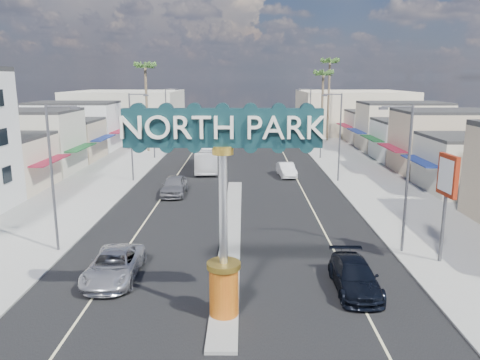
{
  "coord_description": "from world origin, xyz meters",
  "views": [
    {
      "loc": [
        0.88,
        -17.21,
        10.53
      ],
      "look_at": [
        0.65,
        9.55,
        4.66
      ],
      "focal_mm": 35.0,
      "sensor_mm": 36.0,
      "label": 1
    }
  ],
  "objects_px": {
    "streetlight_r_mid": "(338,133)",
    "car_parked_right": "(286,170)",
    "traffic_signal_right": "(307,127)",
    "gateway_sign": "(223,189)",
    "streetlight_l_mid": "(133,133)",
    "streetlight_r_far": "(309,116)",
    "streetlight_r_near": "(405,172)",
    "streetlight_l_near": "(54,171)",
    "palm_right_far": "(330,66)",
    "palm_right_mid": "(323,77)",
    "car_parked_left": "(174,186)",
    "streetlight_l_far": "(167,115)",
    "palm_left_far": "(145,71)",
    "city_bus": "(207,157)",
    "traffic_signal_left": "(167,126)",
    "suv_left": "(114,265)",
    "suv_right": "(355,276)",
    "bank_pylon_sign": "(447,181)"
  },
  "relations": [
    {
      "from": "streetlight_r_near",
      "to": "streetlight_l_near",
      "type": "bearing_deg",
      "value": 180.0
    },
    {
      "from": "gateway_sign",
      "to": "palm_right_mid",
      "type": "height_order",
      "value": "palm_right_mid"
    },
    {
      "from": "traffic_signal_right",
      "to": "car_parked_left",
      "type": "xyz_separation_m",
      "value": [
        -14.68,
        -19.63,
        -3.4
      ]
    },
    {
      "from": "car_parked_left",
      "to": "traffic_signal_right",
      "type": "bearing_deg",
      "value": 53.07
    },
    {
      "from": "city_bus",
      "to": "suv_right",
      "type": "bearing_deg",
      "value": -76.12
    },
    {
      "from": "streetlight_r_mid",
      "to": "car_parked_right",
      "type": "relative_size",
      "value": 1.98
    },
    {
      "from": "palm_right_far",
      "to": "car_parked_right",
      "type": "distance_m",
      "value": 32.97
    },
    {
      "from": "palm_left_far",
      "to": "city_bus",
      "type": "distance_m",
      "value": 19.14
    },
    {
      "from": "traffic_signal_left",
      "to": "car_parked_left",
      "type": "relative_size",
      "value": 1.16
    },
    {
      "from": "streetlight_l_near",
      "to": "streetlight_r_far",
      "type": "distance_m",
      "value": 46.9
    },
    {
      "from": "gateway_sign",
      "to": "palm_right_far",
      "type": "xyz_separation_m",
      "value": [
        15.0,
        60.02,
        6.46
      ]
    },
    {
      "from": "streetlight_l_far",
      "to": "streetlight_r_mid",
      "type": "xyz_separation_m",
      "value": [
        20.87,
        -22.0,
        0.0
      ]
    },
    {
      "from": "streetlight_l_mid",
      "to": "streetlight_r_mid",
      "type": "xyz_separation_m",
      "value": [
        20.87,
        0.0,
        0.0
      ]
    },
    {
      "from": "palm_right_far",
      "to": "car_parked_left",
      "type": "bearing_deg",
      "value": -118.58
    },
    {
      "from": "streetlight_l_mid",
      "to": "streetlight_l_far",
      "type": "xyz_separation_m",
      "value": [
        0.0,
        22.0,
        0.0
      ]
    },
    {
      "from": "streetlight_r_mid",
      "to": "car_parked_left",
      "type": "xyz_separation_m",
      "value": [
        -15.93,
        -5.63,
        -4.19
      ]
    },
    {
      "from": "traffic_signal_left",
      "to": "suv_right",
      "type": "distance_m",
      "value": 42.37
    },
    {
      "from": "traffic_signal_right",
      "to": "streetlight_l_mid",
      "type": "xyz_separation_m",
      "value": [
        -19.62,
        -13.99,
        0.79
      ]
    },
    {
      "from": "palm_left_far",
      "to": "traffic_signal_right",
      "type": "bearing_deg",
      "value": -15.15
    },
    {
      "from": "traffic_signal_left",
      "to": "streetlight_r_mid",
      "type": "bearing_deg",
      "value": -35.5
    },
    {
      "from": "streetlight_l_mid",
      "to": "streetlight_r_mid",
      "type": "distance_m",
      "value": 20.87
    },
    {
      "from": "traffic_signal_left",
      "to": "bank_pylon_sign",
      "type": "distance_m",
      "value": 41.56
    },
    {
      "from": "traffic_signal_right",
      "to": "city_bus",
      "type": "distance_m",
      "value": 14.83
    },
    {
      "from": "car_parked_right",
      "to": "city_bus",
      "type": "relative_size",
      "value": 0.43
    },
    {
      "from": "streetlight_r_far",
      "to": "car_parked_right",
      "type": "xyz_separation_m",
      "value": [
        -4.93,
        -19.35,
        -4.32
      ]
    },
    {
      "from": "streetlight_r_near",
      "to": "streetlight_r_far",
      "type": "distance_m",
      "value": 42.0
    },
    {
      "from": "traffic_signal_left",
      "to": "palm_right_mid",
      "type": "relative_size",
      "value": 0.5
    },
    {
      "from": "gateway_sign",
      "to": "city_bus",
      "type": "xyz_separation_m",
      "value": [
        -3.46,
        34.8,
        -4.46
      ]
    },
    {
      "from": "streetlight_l_mid",
      "to": "streetlight_r_near",
      "type": "height_order",
      "value": "same"
    },
    {
      "from": "streetlight_l_near",
      "to": "streetlight_r_far",
      "type": "relative_size",
      "value": 1.0
    },
    {
      "from": "palm_right_far",
      "to": "suv_left",
      "type": "xyz_separation_m",
      "value": [
        -21.03,
        -55.97,
        -11.62
      ]
    },
    {
      "from": "palm_right_far",
      "to": "traffic_signal_right",
      "type": "bearing_deg",
      "value": -107.9
    },
    {
      "from": "traffic_signal_right",
      "to": "suv_left",
      "type": "relative_size",
      "value": 1.09
    },
    {
      "from": "traffic_signal_left",
      "to": "car_parked_right",
      "type": "bearing_deg",
      "value": -37.69
    },
    {
      "from": "traffic_signal_left",
      "to": "streetlight_r_near",
      "type": "xyz_separation_m",
      "value": [
        19.62,
        -33.99,
        0.79
      ]
    },
    {
      "from": "palm_left_far",
      "to": "palm_right_far",
      "type": "xyz_separation_m",
      "value": [
        28.0,
        12.0,
        0.89
      ]
    },
    {
      "from": "streetlight_r_far",
      "to": "streetlight_r_near",
      "type": "bearing_deg",
      "value": -90.0
    },
    {
      "from": "streetlight_l_near",
      "to": "palm_right_far",
      "type": "bearing_deg",
      "value": 63.94
    },
    {
      "from": "streetlight_l_far",
      "to": "palm_right_far",
      "type": "relative_size",
      "value": 0.64
    },
    {
      "from": "car_parked_left",
      "to": "city_bus",
      "type": "height_order",
      "value": "city_bus"
    },
    {
      "from": "palm_right_mid",
      "to": "car_parked_left",
      "type": "relative_size",
      "value": 2.35
    },
    {
      "from": "streetlight_r_far",
      "to": "palm_left_far",
      "type": "xyz_separation_m",
      "value": [
        -23.43,
        -2.0,
        6.43
      ]
    },
    {
      "from": "streetlight_r_mid",
      "to": "palm_right_far",
      "type": "distance_m",
      "value": 33.14
    },
    {
      "from": "streetlight_r_near",
      "to": "streetlight_r_far",
      "type": "relative_size",
      "value": 1.0
    },
    {
      "from": "streetlight_l_near",
      "to": "palm_right_mid",
      "type": "xyz_separation_m",
      "value": [
        23.43,
        46.0,
        5.54
      ]
    },
    {
      "from": "car_parked_left",
      "to": "car_parked_right",
      "type": "bearing_deg",
      "value": 36.85
    },
    {
      "from": "gateway_sign",
      "to": "streetlight_l_mid",
      "type": "xyz_separation_m",
      "value": [
        -10.43,
        28.02,
        -0.86
      ]
    },
    {
      "from": "traffic_signal_left",
      "to": "palm_right_mid",
      "type": "xyz_separation_m",
      "value": [
        22.18,
        12.01,
        6.33
      ]
    },
    {
      "from": "palm_left_far",
      "to": "bank_pylon_sign",
      "type": "xyz_separation_m",
      "value": [
        25.26,
        -41.6,
        -6.65
      ]
    },
    {
      "from": "traffic_signal_right",
      "to": "streetlight_r_mid",
      "type": "bearing_deg",
      "value": -84.9
    }
  ]
}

